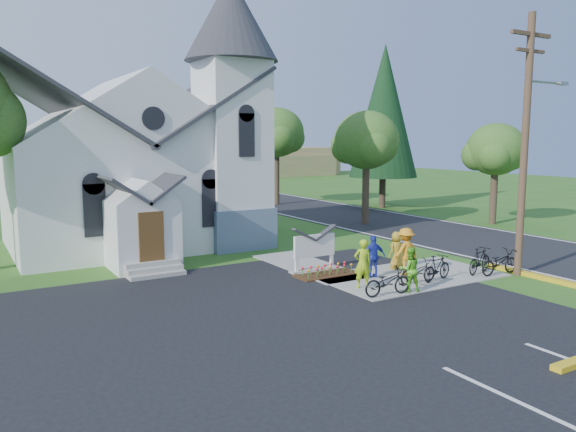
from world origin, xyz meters
TOP-DOWN VIEW (x-y plane):
  - ground at (0.00, 0.00)m, footprint 120.00×120.00m
  - parking_lot at (-7.00, -2.00)m, footprint 20.00×16.00m
  - road at (10.00, 15.00)m, footprint 8.00×90.00m
  - sidewalk at (1.50, 0.50)m, footprint 7.00×4.00m
  - church at (-5.48, 12.48)m, footprint 12.35×12.00m
  - church_sign at (-1.20, 3.20)m, footprint 2.20×0.40m
  - flower_bed at (-1.20, 2.30)m, footprint 2.60×1.10m
  - utility_pole at (5.36, -1.50)m, footprint 3.45×0.28m
  - tree_road_near at (8.50, 12.00)m, footprint 4.00×4.00m
  - tree_road_mid at (9.00, 24.00)m, footprint 4.40×4.40m
  - tree_road_far at (15.50, 8.00)m, footprint 3.60×3.60m
  - conifer at (15.00, 18.00)m, footprint 5.20×5.20m
  - distant_hills at (3.36, 56.33)m, footprint 61.00×10.00m
  - cyclist_0 at (-1.24, 0.04)m, footprint 0.74×0.60m
  - bike_0 at (-1.15, -1.20)m, footprint 1.85×0.80m
  - cyclist_1 at (-0.16, -1.20)m, footprint 0.91×0.80m
  - bike_1 at (1.79, -0.62)m, footprint 1.69×0.76m
  - cyclist_2 at (0.06, 1.01)m, footprint 1.03×0.63m
  - bike_2 at (0.92, -0.52)m, footprint 1.67×0.62m
  - cyclist_3 at (1.40, 0.69)m, footprint 1.21×0.71m
  - bike_3 at (4.08, -0.66)m, footprint 1.81×0.93m
  - cyclist_4 at (1.81, 1.66)m, footprint 0.81×0.59m
  - bike_4 at (4.58, -1.20)m, footprint 1.92×0.75m

SIDE VIEW (x-z plane):
  - ground at x=0.00m, z-range 0.00..0.00m
  - parking_lot at x=-7.00m, z-range 0.00..0.02m
  - road at x=10.00m, z-range 0.00..0.02m
  - sidewalk at x=1.50m, z-range 0.00..0.05m
  - flower_bed at x=-1.20m, z-range 0.00..0.07m
  - bike_2 at x=0.92m, z-range 0.05..0.92m
  - bike_0 at x=-1.15m, z-range 0.05..1.00m
  - bike_1 at x=1.79m, z-range 0.05..1.03m
  - bike_4 at x=4.58m, z-range 0.05..1.04m
  - bike_3 at x=4.08m, z-range 0.05..1.10m
  - cyclist_4 at x=1.81m, z-range 0.05..1.59m
  - cyclist_1 at x=-0.16m, z-range 0.05..1.62m
  - cyclist_2 at x=0.06m, z-range 0.05..1.69m
  - cyclist_0 at x=-1.24m, z-range 0.05..1.81m
  - cyclist_3 at x=1.40m, z-range 0.05..1.91m
  - church_sign at x=-1.20m, z-range 0.18..1.88m
  - distant_hills at x=3.36m, z-range -0.63..4.97m
  - tree_road_far at x=15.50m, z-range 1.48..7.78m
  - tree_road_near at x=8.50m, z-range 1.68..8.73m
  - church at x=-5.48m, z-range -1.25..11.75m
  - utility_pole at x=5.36m, z-range 0.40..10.40m
  - tree_road_mid at x=9.00m, z-range 1.88..9.68m
  - conifer at x=15.00m, z-range 1.19..13.59m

